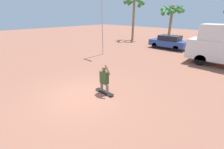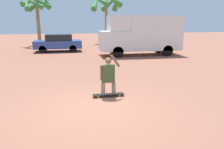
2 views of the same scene
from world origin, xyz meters
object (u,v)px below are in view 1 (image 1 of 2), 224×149
at_px(person_skateboarder, 104,78).
at_px(parked_car_blue, 169,42).
at_px(flagpole, 102,9).
at_px(palm_tree_far_left, 134,3).
at_px(palm_tree_center_background, 172,10).
at_px(skateboard, 105,92).

distance_m(person_skateboarder, parked_car_blue, 12.60).
distance_m(parked_car_blue, flagpole, 8.49).
relative_size(person_skateboarder, palm_tree_far_left, 0.23).
bearing_deg(palm_tree_center_background, person_skateboarder, -75.56).
relative_size(palm_tree_center_background, palm_tree_far_left, 0.82).
bearing_deg(skateboard, person_skateboarder, 180.00).
height_order(skateboard, palm_tree_center_background, palm_tree_center_background).
height_order(person_skateboarder, flagpole, flagpole).
bearing_deg(palm_tree_center_background, skateboard, -75.56).
bearing_deg(parked_car_blue, palm_tree_far_left, 160.44).
height_order(person_skateboarder, palm_tree_far_left, palm_tree_far_left).
bearing_deg(parked_car_blue, skateboard, -79.65).
bearing_deg(person_skateboarder, palm_tree_center_background, 104.44).
xyz_separation_m(palm_tree_far_left, flagpole, (3.33, -9.40, -1.04)).
distance_m(person_skateboarder, flagpole, 8.57).
xyz_separation_m(skateboard, flagpole, (-5.76, 5.42, 4.06)).
distance_m(palm_tree_center_background, palm_tree_far_left, 5.37).
bearing_deg(flagpole, parked_car_blue, 63.41).
bearing_deg(skateboard, palm_tree_far_left, 121.51).
distance_m(skateboard, parked_car_blue, 12.62).
bearing_deg(person_skateboarder, flagpole, 136.72).
bearing_deg(palm_tree_far_left, parked_car_blue, -19.56).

